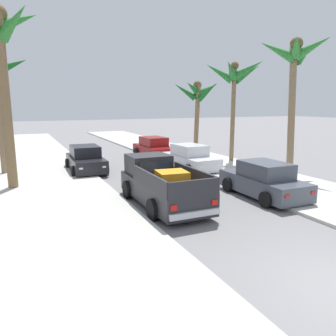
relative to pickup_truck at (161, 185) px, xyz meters
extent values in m
cube|color=beige|center=(-3.77, 4.50, -0.74)|extent=(5.11, 60.00, 0.12)
cube|color=beige|center=(6.52, 4.50, -0.74)|extent=(5.11, 60.00, 0.12)
cube|color=silver|center=(-2.62, 4.50, -0.75)|extent=(0.16, 60.00, 0.10)
cube|color=silver|center=(5.37, 4.50, -0.75)|extent=(0.16, 60.00, 0.10)
cube|color=#28282D|center=(0.00, -0.20, -0.20)|extent=(1.98, 5.12, 0.80)
cube|color=#28282D|center=(0.02, 1.40, 0.60)|extent=(1.74, 1.52, 0.80)
cube|color=#283342|center=(0.01, 0.64, 0.62)|extent=(1.38, 0.08, 0.44)
cube|color=#283342|center=(0.02, 2.16, 0.62)|extent=(1.46, 0.08, 0.48)
cube|color=#28282D|center=(-0.92, -1.05, 0.48)|extent=(0.14, 3.30, 0.56)
cube|color=#28282D|center=(0.90, -1.07, 0.48)|extent=(0.14, 3.30, 0.56)
cube|color=#28282D|center=(-0.03, -2.71, 0.48)|extent=(1.88, 0.12, 0.56)
cube|color=silver|center=(-0.03, -2.80, -0.36)|extent=(1.83, 0.14, 0.20)
cylinder|color=black|center=(-0.96, 1.34, -0.42)|extent=(0.27, 0.76, 0.76)
cylinder|color=black|center=(0.99, 1.32, -0.42)|extent=(0.27, 0.76, 0.76)
cylinder|color=black|center=(-1.00, -1.59, -0.42)|extent=(0.27, 0.76, 0.76)
cylinder|color=black|center=(0.96, -1.61, -0.42)|extent=(0.27, 0.76, 0.76)
cube|color=red|center=(-0.78, -2.76, -0.06)|extent=(0.22, 0.04, 0.18)
cube|color=red|center=(0.72, -2.78, -0.06)|extent=(0.22, 0.04, 0.18)
cube|color=orange|center=(-0.01, -1.02, 0.47)|extent=(1.19, 1.11, 0.53)
cube|color=silver|center=(4.38, 5.57, -0.26)|extent=(1.97, 4.28, 0.72)
cube|color=silver|center=(4.37, 5.67, 0.42)|extent=(1.62, 2.17, 0.64)
cube|color=#283342|center=(4.42, 4.70, 0.40)|extent=(1.37, 0.15, 0.52)
cube|color=#283342|center=(4.32, 6.64, 0.40)|extent=(1.34, 0.15, 0.50)
cylinder|color=black|center=(5.34, 4.32, -0.48)|extent=(0.25, 0.65, 0.64)
cylinder|color=black|center=(3.54, 4.23, -0.48)|extent=(0.25, 0.65, 0.64)
cylinder|color=black|center=(5.21, 6.92, -0.48)|extent=(0.25, 0.65, 0.64)
cylinder|color=black|center=(3.41, 6.83, -0.48)|extent=(0.25, 0.65, 0.64)
cube|color=red|center=(4.90, 7.71, -0.15)|extent=(0.20, 0.05, 0.12)
cube|color=white|center=(5.10, 3.49, -0.19)|extent=(0.20, 0.05, 0.10)
cube|color=red|center=(3.64, 7.65, -0.15)|extent=(0.20, 0.05, 0.12)
cube|color=white|center=(3.87, 3.43, -0.19)|extent=(0.20, 0.05, 0.10)
cube|color=#474C56|center=(4.39, -0.90, -0.26)|extent=(1.88, 4.25, 0.72)
cube|color=#474C56|center=(4.39, -1.00, 0.42)|extent=(1.58, 2.14, 0.64)
cube|color=#283342|center=(4.42, -0.03, 0.40)|extent=(1.37, 0.12, 0.52)
cube|color=#283342|center=(4.36, -1.97, 0.40)|extent=(1.34, 0.12, 0.50)
cylinder|color=black|center=(3.53, 0.43, -0.48)|extent=(0.24, 0.65, 0.64)
cylinder|color=black|center=(5.33, 0.38, -0.48)|extent=(0.24, 0.65, 0.64)
cylinder|color=black|center=(3.46, -2.18, -0.48)|extent=(0.24, 0.65, 0.64)
cylinder|color=black|center=(5.26, -2.23, -0.48)|extent=(0.24, 0.65, 0.64)
cube|color=red|center=(3.70, -2.99, -0.15)|extent=(0.20, 0.05, 0.12)
cube|color=white|center=(3.84, 1.23, -0.19)|extent=(0.20, 0.05, 0.10)
cube|color=red|center=(4.97, -3.03, -0.15)|extent=(0.20, 0.05, 0.12)
cube|color=white|center=(5.07, 1.19, -0.19)|extent=(0.20, 0.05, 0.10)
cube|color=black|center=(-1.46, 7.73, -0.26)|extent=(1.85, 4.24, 0.72)
cube|color=black|center=(-1.46, 7.83, 0.42)|extent=(1.57, 2.13, 0.64)
cube|color=#283342|center=(-1.48, 6.86, 0.40)|extent=(1.37, 0.11, 0.52)
cube|color=#283342|center=(-1.44, 8.80, 0.40)|extent=(1.34, 0.11, 0.50)
cylinder|color=black|center=(-0.59, 6.41, -0.48)|extent=(0.23, 0.64, 0.64)
cylinder|color=black|center=(-2.39, 6.45, -0.48)|extent=(0.23, 0.64, 0.64)
cylinder|color=black|center=(-0.53, 9.02, -0.48)|extent=(0.23, 0.64, 0.64)
cylinder|color=black|center=(-2.34, 9.05, -0.48)|extent=(0.23, 0.64, 0.64)
cube|color=red|center=(-0.78, 9.83, -0.15)|extent=(0.20, 0.04, 0.12)
cube|color=white|center=(-0.89, 5.61, -0.19)|extent=(0.20, 0.04, 0.10)
cube|color=red|center=(-2.05, 9.86, -0.15)|extent=(0.20, 0.04, 0.12)
cube|color=white|center=(-2.13, 5.64, -0.19)|extent=(0.20, 0.04, 0.10)
cube|color=maroon|center=(4.21, 10.84, -0.26)|extent=(1.95, 4.28, 0.72)
cube|color=maroon|center=(4.20, 10.94, 0.42)|extent=(1.61, 2.17, 0.64)
cube|color=#283342|center=(4.25, 9.97, 0.40)|extent=(1.37, 0.14, 0.52)
cube|color=#283342|center=(4.16, 11.91, 0.40)|extent=(1.34, 0.14, 0.50)
cylinder|color=black|center=(5.17, 9.58, -0.48)|extent=(0.25, 0.65, 0.64)
cylinder|color=black|center=(3.37, 9.50, -0.48)|extent=(0.25, 0.65, 0.64)
cylinder|color=black|center=(5.05, 12.18, -0.48)|extent=(0.25, 0.65, 0.64)
cylinder|color=black|center=(3.25, 12.10, -0.48)|extent=(0.25, 0.65, 0.64)
cube|color=red|center=(4.75, 12.98, -0.15)|extent=(0.20, 0.05, 0.12)
cube|color=white|center=(4.92, 8.76, -0.19)|extent=(0.20, 0.05, 0.10)
cube|color=red|center=(3.48, 12.92, -0.15)|extent=(0.20, 0.05, 0.12)
cube|color=white|center=(3.69, 8.71, -0.19)|extent=(0.20, 0.05, 0.10)
cylinder|color=#846B4C|center=(8.82, 2.12, 2.76)|extent=(0.37, 0.71, 7.12)
cone|color=#2D7F33|center=(9.66, 2.28, 5.93)|extent=(1.80, 0.88, 1.43)
cone|color=#2D7F33|center=(9.17, 2.76, 6.05)|extent=(1.23, 1.62, 1.22)
cone|color=#2D7F33|center=(8.02, 2.69, 5.98)|extent=(1.95, 1.63, 1.36)
cone|color=#2D7F33|center=(8.26, 1.58, 6.07)|extent=(1.56, 1.55, 1.19)
cone|color=#2D7F33|center=(9.12, 1.26, 6.05)|extent=(1.16, 1.97, 1.23)
sphere|color=brown|center=(8.82, 2.12, 6.31)|extent=(0.67, 0.67, 0.67)
cylinder|color=brown|center=(-5.38, 4.74, 3.04)|extent=(0.44, 0.88, 7.69)
cone|color=#2D7F33|center=(-4.59, 4.76, 6.68)|extent=(1.70, 0.60, 1.13)
cone|color=#2D7F33|center=(-5.07, 5.46, 6.51)|extent=(1.15, 1.68, 1.40)
cone|color=#2D7F33|center=(-4.80, 3.96, 6.44)|extent=(1.60, 1.88, 1.55)
cylinder|color=brown|center=(8.91, 12.69, 1.96)|extent=(0.38, 0.71, 5.52)
cone|color=#196023|center=(9.93, 12.75, 4.41)|extent=(2.13, 0.67, 1.32)
cone|color=#196023|center=(9.33, 13.63, 4.28)|extent=(1.34, 2.11, 1.53)
cone|color=#196023|center=(7.98, 13.19, 4.22)|extent=(2.08, 1.47, 1.64)
cone|color=#196023|center=(8.18, 12.26, 4.50)|extent=(1.83, 1.40, 1.15)
cone|color=#196023|center=(9.36, 11.75, 4.20)|extent=(1.37, 2.06, 1.68)
sphere|color=brown|center=(8.91, 12.69, 4.71)|extent=(0.69, 0.69, 0.69)
cylinder|color=#846B4C|center=(-5.83, 8.90, 2.31)|extent=(0.32, 0.68, 6.23)
cone|color=#196023|center=(-5.00, 8.73, 5.20)|extent=(1.86, 0.90, 1.16)
cone|color=#196023|center=(-5.40, 9.72, 5.00)|extent=(1.34, 1.90, 1.51)
cylinder|color=brown|center=(8.31, 6.82, 2.42)|extent=(0.29, 0.30, 6.43)
cone|color=#23702D|center=(9.34, 6.74, 5.22)|extent=(2.10, 0.71, 1.51)
cone|color=#23702D|center=(8.73, 7.62, 5.34)|extent=(1.37, 1.92, 1.28)
cone|color=#23702D|center=(7.49, 7.38, 5.22)|extent=(1.96, 1.60, 1.51)
cone|color=#23702D|center=(7.70, 6.36, 5.32)|extent=(1.61, 1.40, 1.30)
cone|color=#23702D|center=(8.65, 5.81, 5.33)|extent=(1.24, 2.25, 1.31)
sphere|color=brown|center=(8.31, 6.82, 5.63)|extent=(0.52, 0.52, 0.52)
camera|label=1|loc=(-5.09, -11.57, 3.14)|focal=34.97mm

